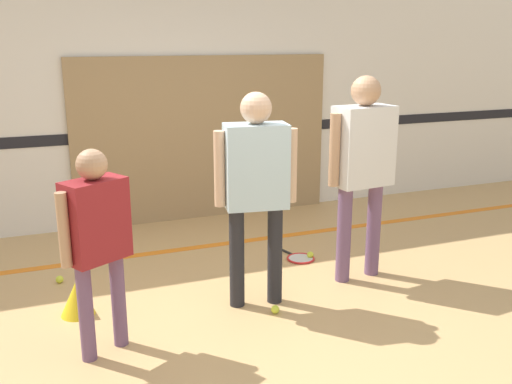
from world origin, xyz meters
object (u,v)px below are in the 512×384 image
(person_instructor, at_px, (256,177))
(tennis_ball_near_instructor, at_px, (275,309))
(person_student_right, at_px, (363,157))
(tennis_ball_stray_left, at_px, (60,279))
(person_student_left, at_px, (97,231))
(training_cone, at_px, (77,298))
(tennis_ball_by_spare_racket, at_px, (310,255))
(racket_spare_on_floor, at_px, (299,258))

(person_instructor, xyz_separation_m, tennis_ball_near_instructor, (0.08, -0.22, -1.02))
(person_student_right, height_order, tennis_ball_stray_left, person_student_right)
(person_student_left, distance_m, tennis_ball_near_instructor, 1.55)
(person_student_left, relative_size, tennis_ball_stray_left, 21.41)
(person_instructor, relative_size, tennis_ball_near_instructor, 25.74)
(person_student_left, height_order, training_cone, person_student_left)
(tennis_ball_by_spare_racket, distance_m, training_cone, 2.25)
(tennis_ball_near_instructor, bearing_deg, tennis_ball_stray_left, 141.94)
(person_student_right, distance_m, training_cone, 2.59)
(person_student_right, xyz_separation_m, racket_spare_on_floor, (-0.30, 0.58, -1.09))
(person_student_right, bearing_deg, tennis_ball_by_spare_racket, -77.34)
(person_student_right, height_order, tennis_ball_near_instructor, person_student_right)
(person_student_right, bearing_deg, person_instructor, 2.57)
(person_instructor, relative_size, training_cone, 6.20)
(tennis_ball_stray_left, bearing_deg, tennis_ball_near_instructor, -38.06)
(racket_spare_on_floor, xyz_separation_m, tennis_ball_by_spare_racket, (0.11, -0.02, 0.02))
(tennis_ball_by_spare_racket, xyz_separation_m, tennis_ball_stray_left, (-2.31, 0.27, 0.00))
(person_instructor, height_order, racket_spare_on_floor, person_instructor)
(person_instructor, bearing_deg, training_cone, 175.85)
(person_student_left, xyz_separation_m, tennis_ball_stray_left, (-0.24, 1.30, -0.84))
(tennis_ball_near_instructor, bearing_deg, racket_spare_on_floor, 55.42)
(racket_spare_on_floor, relative_size, tennis_ball_by_spare_racket, 7.78)
(tennis_ball_by_spare_racket, xyz_separation_m, training_cone, (-2.21, -0.40, 0.10))
(tennis_ball_near_instructor, relative_size, training_cone, 0.24)
(training_cone, bearing_deg, person_student_left, -77.93)
(person_student_right, bearing_deg, tennis_ball_near_instructor, 15.42)
(person_student_left, distance_m, person_student_right, 2.33)
(tennis_ball_near_instructor, bearing_deg, person_instructor, 108.80)
(tennis_ball_stray_left, height_order, training_cone, training_cone)
(person_student_right, bearing_deg, tennis_ball_stray_left, -24.59)
(person_student_left, height_order, tennis_ball_near_instructor, person_student_left)
(racket_spare_on_floor, xyz_separation_m, training_cone, (-2.10, -0.43, 0.13))
(training_cone, bearing_deg, tennis_ball_stray_left, 98.88)
(person_student_right, relative_size, tennis_ball_near_instructor, 27.02)
(person_student_left, distance_m, training_cone, 0.98)
(person_instructor, xyz_separation_m, racket_spare_on_floor, (0.74, 0.74, -1.04))
(person_instructor, bearing_deg, tennis_ball_near_instructor, -62.32)
(racket_spare_on_floor, bearing_deg, training_cone, 85.85)
(person_student_left, relative_size, tennis_ball_by_spare_racket, 21.41)
(person_student_left, height_order, tennis_ball_by_spare_racket, person_student_left)
(tennis_ball_by_spare_racket, bearing_deg, tennis_ball_stray_left, 173.38)
(person_student_right, distance_m, racket_spare_on_floor, 1.27)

